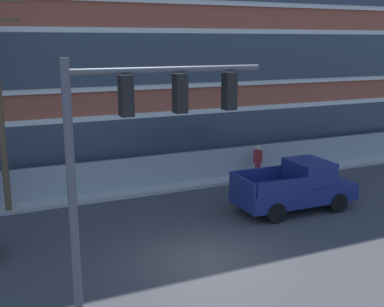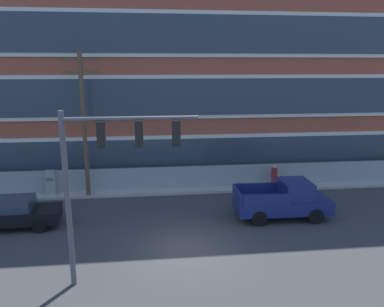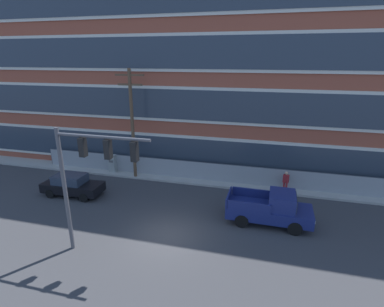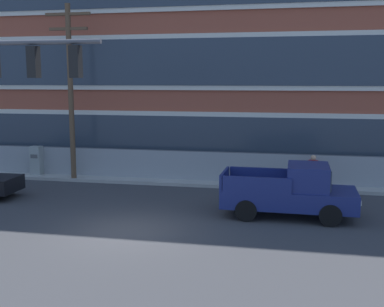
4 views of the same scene
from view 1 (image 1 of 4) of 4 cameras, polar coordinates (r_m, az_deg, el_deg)
ground_plane at (r=15.54m, az=1.73°, el=-12.81°), size 160.00×160.00×0.00m
sidewalk_building_side at (r=22.45m, az=-7.28°, el=-4.36°), size 80.00×1.77×0.16m
chain_link_fence at (r=22.87m, az=-2.98°, el=-1.97°), size 31.71×0.06×1.63m
traffic_signal_mast at (r=10.91m, az=-6.96°, el=1.88°), size 4.74×0.43×6.48m
pickup_truck_navy at (r=20.25m, az=12.28°, el=-3.93°), size 5.05×2.21×2.02m
pedestrian_near_cabinet at (r=24.39m, az=7.80°, el=-0.77°), size 0.45×0.35×1.69m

